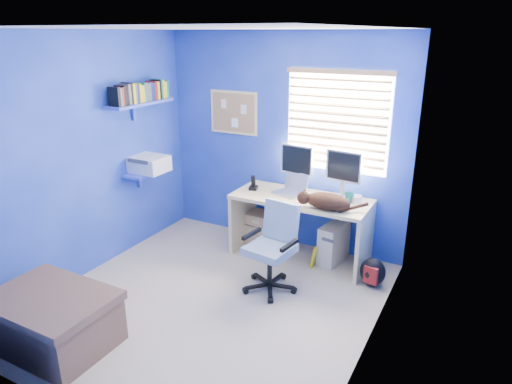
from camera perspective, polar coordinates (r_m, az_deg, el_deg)
The scene contains 23 objects.
floor at distance 4.57m, azimuth -5.64°, elevation -13.45°, with size 3.00×3.20×0.00m, color #C5B498.
ceiling at distance 3.85m, azimuth -6.93°, elevation 19.67°, with size 3.00×3.20×0.00m, color white.
wall_back at distance 5.39m, azimuth 3.35°, elevation 6.23°, with size 3.00×0.01×2.50m, color #1933A3.
wall_front at distance 2.95m, azimuth -23.91°, elevation -6.85°, with size 3.00×0.01×2.50m, color #1933A3.
wall_left at distance 5.01m, azimuth -20.65°, elevation 4.00°, with size 0.01×3.20×2.50m, color #1933A3.
wall_right at distance 3.47m, azimuth 14.85°, elevation -1.93°, with size 0.01×3.20×2.50m, color #1933A3.
desk at distance 5.21m, azimuth 5.53°, elevation -4.49°, with size 1.53×0.65×0.74m, color #E3C884.
laptop at distance 5.13m, azimuth 4.18°, elevation 0.89°, with size 0.33×0.26×0.22m, color silver.
monitor_left at distance 5.22m, azimuth 5.16°, elevation 3.02°, with size 0.40×0.12×0.54m, color silver.
monitor_right at distance 5.03m, azimuth 10.89°, elevation 2.12°, with size 0.40×0.12×0.54m, color silver.
phone at distance 5.28m, azimuth -0.33°, elevation 1.20°, with size 0.09×0.11×0.17m, color black.
mug at distance 4.99m, azimuth 11.55°, elevation -0.72°, with size 0.10×0.09×0.10m, color #157065.
cd_spindle at distance 5.02m, azimuth 12.39°, elevation -0.83°, with size 0.13×0.13×0.07m, color silver.
cat at distance 4.75m, azimuth 8.96°, elevation -1.15°, with size 0.48×0.25×0.17m, color black.
tower_pc at distance 5.24m, azimuth 9.68°, elevation -6.31°, with size 0.19×0.44×0.45m, color beige.
drawer_boxes at distance 5.60m, azimuth 0.63°, elevation -4.53°, with size 0.35×0.28×0.41m, color tan.
yellow_book at distance 5.16m, azimuth 7.41°, elevation -7.94°, with size 0.03×0.17×0.24m, color yellow.
backpack at distance 4.88m, azimuth 14.38°, elevation -9.65°, with size 0.26×0.20×0.30m, color black.
bed_corner at distance 4.24m, azimuth -24.05°, elevation -14.42°, with size 0.96×0.68×0.46m, color brown.
office_chair at distance 4.62m, azimuth 2.04°, elevation -8.26°, with size 0.57×0.57×0.88m.
window_blinds at distance 5.06m, azimuth 10.03°, elevation 8.60°, with size 1.15×0.05×1.10m.
corkboard at distance 5.61m, azimuth -2.81°, elevation 9.89°, with size 0.64×0.02×0.52m.
wall_shelves at distance 5.38m, azimuth -13.90°, elevation 7.68°, with size 0.42×0.90×1.05m.
Camera 1 is at (2.18, -3.17, 2.47)m, focal length 32.00 mm.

